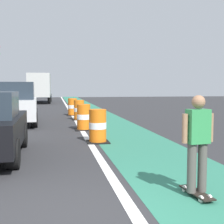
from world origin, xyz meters
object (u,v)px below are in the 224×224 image
delivery_truck_down_block (40,86)px  skateboarder_on_lane (198,142)px  traffic_barrel_front (98,126)px  traffic_barrel_mid (84,117)px  traffic_barrel_far (72,107)px  parked_suv_second (17,103)px  traffic_barrel_back (79,110)px

delivery_truck_down_block → skateboarder_on_lane: bearing=-82.8°
traffic_barrel_front → traffic_barrel_mid: same height
traffic_barrel_far → traffic_barrel_front: bearing=-88.4°
skateboarder_on_lane → traffic_barrel_mid: skateboarder_on_lane is taller
parked_suv_second → traffic_barrel_back: bearing=25.0°
skateboarder_on_lane → traffic_barrel_far: bearing=94.6°
traffic_barrel_front → skateboarder_on_lane: bearing=-79.8°
parked_suv_second → delivery_truck_down_block: 20.25m
traffic_barrel_mid → delivery_truck_down_block: 23.03m
delivery_truck_down_block → traffic_barrel_far: bearing=-80.5°
parked_suv_second → delivery_truck_down_block: delivery_truck_down_block is taller
traffic_barrel_far → delivery_truck_down_block: (-2.70, 16.10, 1.31)m
skateboarder_on_lane → delivery_truck_down_block: (-3.91, 31.05, 0.94)m
skateboarder_on_lane → traffic_barrel_front: 5.32m
skateboarder_on_lane → parked_suv_second: parked_suv_second is taller
traffic_barrel_mid → traffic_barrel_front: bearing=-86.5°
parked_suv_second → traffic_barrel_far: bearing=54.9°
skateboarder_on_lane → parked_suv_second: size_ratio=0.36×
traffic_barrel_back → delivery_truck_down_block: size_ratio=0.14×
traffic_barrel_far → delivery_truck_down_block: 16.38m
traffic_barrel_front → traffic_barrel_far: 9.72m
traffic_barrel_far → skateboarder_on_lane: bearing=-85.4°
traffic_barrel_mid → delivery_truck_down_block: size_ratio=0.14×
parked_suv_second → skateboarder_on_lane: bearing=-69.2°
skateboarder_on_lane → traffic_barrel_far: size_ratio=1.55×
traffic_barrel_mid → parked_suv_second: bearing=139.1°
traffic_barrel_back → parked_suv_second: bearing=-155.0°
traffic_barrel_front → traffic_barrel_back: 7.04m
traffic_barrel_front → traffic_barrel_mid: (-0.18, 3.00, 0.00)m
skateboarder_on_lane → traffic_barrel_mid: bearing=97.8°
skateboarder_on_lane → delivery_truck_down_block: delivery_truck_down_block is taller
skateboarder_on_lane → parked_suv_second: 11.57m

